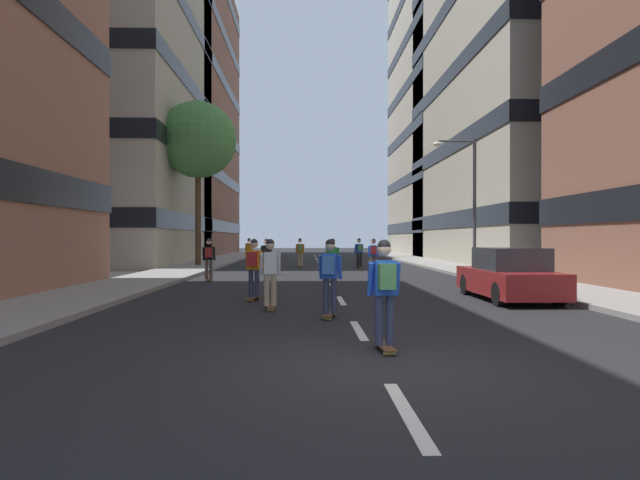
% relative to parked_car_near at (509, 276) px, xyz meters
% --- Properties ---
extents(ground_plane, '(132.77, 132.77, 0.00)m').
position_rel_parked_car_near_xyz_m(ground_plane, '(-4.89, 14.13, -0.70)').
color(ground_plane, black).
extents(sidewalk_left, '(3.03, 60.85, 0.14)m').
position_rel_parked_car_near_xyz_m(sidewalk_left, '(-12.49, 16.89, -0.63)').
color(sidewalk_left, gray).
rests_on(sidewalk_left, ground_plane).
extents(sidewalk_right, '(3.03, 60.85, 0.14)m').
position_rel_parked_car_near_xyz_m(sidewalk_right, '(2.72, 16.89, -0.63)').
color(sidewalk_right, gray).
rests_on(sidewalk_right, ground_plane).
extents(lane_markings, '(0.16, 52.20, 0.01)m').
position_rel_parked_car_near_xyz_m(lane_markings, '(-4.89, 15.00, -0.70)').
color(lane_markings, silver).
rests_on(lane_markings, ground_plane).
extents(building_left_mid, '(15.55, 17.97, 24.23)m').
position_rel_parked_car_near_xyz_m(building_left_mid, '(-21.72, 22.97, 11.50)').
color(building_left_mid, '#B2A893').
rests_on(building_left_mid, ground_plane).
extents(building_left_far, '(15.55, 23.85, 29.21)m').
position_rel_parked_car_near_xyz_m(building_left_far, '(-21.72, 40.21, 14.00)').
color(building_left_far, brown).
rests_on(building_left_far, ground_plane).
extents(building_right_mid, '(15.55, 24.12, 30.45)m').
position_rel_parked_car_near_xyz_m(building_right_mid, '(11.95, 22.97, 14.62)').
color(building_right_mid, '#B2A893').
rests_on(building_right_mid, ground_plane).
extents(building_right_far, '(15.55, 19.47, 37.53)m').
position_rel_parked_car_near_xyz_m(building_right_far, '(11.95, 40.21, 18.16)').
color(building_right_far, '#BCB29E').
rests_on(building_right_far, ground_plane).
extents(parked_car_near, '(1.82, 4.40, 1.52)m').
position_rel_parked_car_near_xyz_m(parked_car_near, '(0.00, 0.00, 0.00)').
color(parked_car_near, maroon).
rests_on(parked_car_near, ground_plane).
extents(street_tree_near, '(4.72, 4.72, 10.07)m').
position_rel_parked_car_near_xyz_m(street_tree_near, '(-12.49, 18.05, 7.12)').
color(street_tree_near, '#4C3823').
rests_on(street_tree_near, sidewalk_left).
extents(streetlamp_right, '(2.13, 0.30, 6.50)m').
position_rel_parked_car_near_xyz_m(streetlamp_right, '(2.05, 10.78, 3.44)').
color(streetlamp_right, '#3F3F44').
rests_on(streetlamp_right, sidewalk_right).
extents(skater_0, '(0.54, 0.91, 1.78)m').
position_rel_parked_car_near_xyz_m(skater_0, '(-9.78, 22.18, 0.29)').
color(skater_0, brown).
rests_on(skater_0, ground_plane).
extents(skater_1, '(0.55, 0.91, 1.78)m').
position_rel_parked_car_near_xyz_m(skater_1, '(-9.90, 6.98, 0.32)').
color(skater_1, brown).
rests_on(skater_1, ground_plane).
extents(skater_2, '(0.54, 0.91, 1.78)m').
position_rel_parked_car_near_xyz_m(skater_2, '(-7.78, 10.77, 0.29)').
color(skater_2, brown).
rests_on(skater_2, ground_plane).
extents(skater_3, '(0.55, 0.92, 1.78)m').
position_rel_parked_car_near_xyz_m(skater_3, '(-2.52, 11.09, 0.32)').
color(skater_3, brown).
rests_on(skater_3, ground_plane).
extents(skater_4, '(0.55, 0.91, 1.78)m').
position_rel_parked_car_near_xyz_m(skater_4, '(-4.66, -6.96, 0.32)').
color(skater_4, brown).
rests_on(skater_4, ground_plane).
extents(skater_5, '(0.56, 0.92, 1.78)m').
position_rel_parked_car_near_xyz_m(skater_5, '(-6.19, 17.52, 0.32)').
color(skater_5, brown).
rests_on(skater_5, ground_plane).
extents(skater_6, '(0.56, 0.92, 1.78)m').
position_rel_parked_car_near_xyz_m(skater_6, '(-2.65, 16.74, 0.32)').
color(skater_6, brown).
rests_on(skater_6, ground_plane).
extents(skater_7, '(0.54, 0.91, 1.78)m').
position_rel_parked_car_near_xyz_m(skater_7, '(-4.82, 5.94, 0.29)').
color(skater_7, brown).
rests_on(skater_7, ground_plane).
extents(skater_8, '(0.57, 0.92, 1.78)m').
position_rel_parked_car_near_xyz_m(skater_8, '(-5.37, -3.37, 0.32)').
color(skater_8, brown).
rests_on(skater_8, ground_plane).
extents(skater_9, '(0.55, 0.92, 1.78)m').
position_rel_parked_car_near_xyz_m(skater_9, '(-6.80, -1.86, 0.29)').
color(skater_9, brown).
rests_on(skater_9, ground_plane).
extents(skater_10, '(0.57, 0.92, 1.78)m').
position_rel_parked_car_near_xyz_m(skater_10, '(-7.40, 0.10, 0.32)').
color(skater_10, brown).
rests_on(skater_10, ground_plane).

